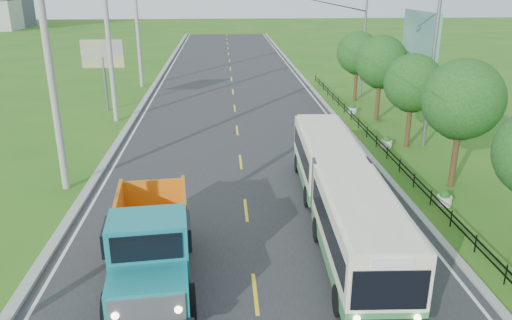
{
  "coord_description": "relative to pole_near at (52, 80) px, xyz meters",
  "views": [
    {
      "loc": [
        -0.86,
        -13.13,
        9.17
      ],
      "look_at": [
        0.49,
        7.01,
        1.9
      ],
      "focal_mm": 35.0,
      "sensor_mm": 36.0,
      "label": 1
    }
  ],
  "objects": [
    {
      "name": "dump_truck",
      "position": [
        5.02,
        -8.05,
        -3.57
      ],
      "size": [
        3.03,
        6.62,
        2.7
      ],
      "rotation": [
        0.0,
        0.0,
        0.09
      ],
      "color": "#157B83",
      "rests_on": "ground"
    },
    {
      "name": "railing_right",
      "position": [
        16.26,
        5.0,
        -4.79
      ],
      "size": [
        0.04,
        40.0,
        0.6
      ],
      "primitive_type": "cube",
      "color": "black",
      "rests_on": "ground"
    },
    {
      "name": "pole_mid",
      "position": [
        0.0,
        12.0,
        0.0
      ],
      "size": [
        3.51,
        0.32,
        10.0
      ],
      "color": "gray",
      "rests_on": "ground"
    },
    {
      "name": "tree_fourth",
      "position": [
        18.12,
        5.14,
        -1.51
      ],
      "size": [
        3.24,
        3.31,
        5.4
      ],
      "color": "#382314",
      "rests_on": "ground"
    },
    {
      "name": "centre_dash",
      "position": [
        8.26,
        -9.0,
        -5.07
      ],
      "size": [
        0.12,
        2.2,
        0.0
      ],
      "primitive_type": "cube",
      "color": "yellow",
      "rests_on": "road"
    },
    {
      "name": "streetlight_mid",
      "position": [
        18.9,
        5.0,
        -0.19
      ],
      "size": [
        3.02,
        0.2,
        9.07
      ],
      "color": "slate",
      "rests_on": "ground"
    },
    {
      "name": "streetlight_far",
      "position": [
        18.9,
        19.0,
        -0.19
      ],
      "size": [
        3.02,
        0.2,
        9.07
      ],
      "color": "slate",
      "rests_on": "ground"
    },
    {
      "name": "ground",
      "position": [
        8.26,
        -9.0,
        -5.09
      ],
      "size": [
        240.0,
        240.0,
        0.0
      ],
      "primitive_type": "plane",
      "color": "#296417",
      "rests_on": "ground"
    },
    {
      "name": "tree_fifth",
      "position": [
        18.12,
        11.14,
        -1.24
      ],
      "size": [
        3.48,
        3.52,
        5.8
      ],
      "color": "#382314",
      "rests_on": "ground"
    },
    {
      "name": "curb_right",
      "position": [
        15.41,
        11.0,
        -5.04
      ],
      "size": [
        0.3,
        120.0,
        0.1
      ],
      "primitive_type": "cube",
      "color": "#9E9E99",
      "rests_on": "ground"
    },
    {
      "name": "curb_left",
      "position": [
        1.06,
        11.0,
        -5.02
      ],
      "size": [
        0.4,
        120.0,
        0.15
      ],
      "primitive_type": "cube",
      "color": "#9E9E99",
      "rests_on": "ground"
    },
    {
      "name": "edge_line_left",
      "position": [
        1.61,
        11.0,
        -5.07
      ],
      "size": [
        0.12,
        120.0,
        0.0
      ],
      "primitive_type": "cube",
      "color": "silver",
      "rests_on": "road"
    },
    {
      "name": "road",
      "position": [
        8.26,
        11.0,
        -5.08
      ],
      "size": [
        14.0,
        120.0,
        0.02
      ],
      "primitive_type": "cube",
      "color": "#28282B",
      "rests_on": "ground"
    },
    {
      "name": "planter_near",
      "position": [
        16.86,
        -3.0,
        -4.81
      ],
      "size": [
        0.64,
        0.64,
        0.67
      ],
      "color": "silver",
      "rests_on": "ground"
    },
    {
      "name": "tree_back",
      "position": [
        18.12,
        17.14,
        -1.44
      ],
      "size": [
        3.3,
        3.36,
        5.5
      ],
      "color": "#382314",
      "rests_on": "ground"
    },
    {
      "name": "pole_far",
      "position": [
        0.0,
        24.0,
        0.0
      ],
      "size": [
        3.51,
        0.32,
        10.0
      ],
      "color": "gray",
      "rests_on": "ground"
    },
    {
      "name": "pole_near",
      "position": [
        0.0,
        0.0,
        0.0
      ],
      "size": [
        3.51,
        0.32,
        10.0
      ],
      "color": "gray",
      "rests_on": "ground"
    },
    {
      "name": "billboard_right",
      "position": [
        20.56,
        11.0,
        0.25
      ],
      "size": [
        0.24,
        6.0,
        7.3
      ],
      "color": "slate",
      "rests_on": "ground"
    },
    {
      "name": "planter_mid",
      "position": [
        16.86,
        5.0,
        -4.81
      ],
      "size": [
        0.64,
        0.64,
        0.67
      ],
      "color": "silver",
      "rests_on": "ground"
    },
    {
      "name": "billboard_left",
      "position": [
        -1.24,
        15.0,
        -1.23
      ],
      "size": [
        3.0,
        0.2,
        5.2
      ],
      "color": "slate",
      "rests_on": "ground"
    },
    {
      "name": "tree_third",
      "position": [
        18.12,
        -0.86,
        -1.11
      ],
      "size": [
        3.6,
        3.62,
        6.0
      ],
      "color": "#382314",
      "rests_on": "ground"
    },
    {
      "name": "edge_line_right",
      "position": [
        14.91,
        11.0,
        -5.07
      ],
      "size": [
        0.12,
        120.0,
        0.0
      ],
      "primitive_type": "cube",
      "color": "silver",
      "rests_on": "road"
    },
    {
      "name": "planter_far",
      "position": [
        16.86,
        13.0,
        -4.81
      ],
      "size": [
        0.64,
        0.64,
        0.67
      ],
      "color": "silver",
      "rests_on": "ground"
    },
    {
      "name": "bus",
      "position": [
        11.87,
        -4.56,
        -3.49
      ],
      "size": [
        2.82,
        13.92,
        2.67
      ],
      "rotation": [
        0.0,
        0.0,
        -0.04
      ],
      "color": "#327E42",
      "rests_on": "ground"
    }
  ]
}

